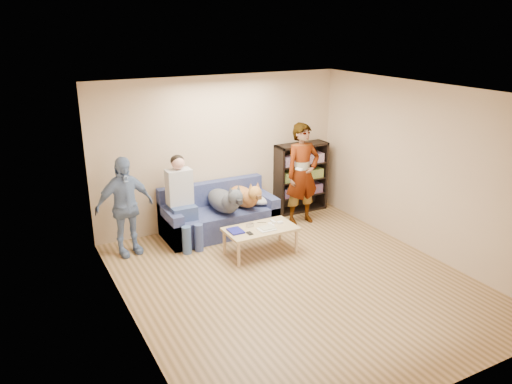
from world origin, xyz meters
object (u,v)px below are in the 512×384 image
dog_tan (245,196)px  dog_gray (225,201)px  person_standing_left (125,207)px  sofa (218,216)px  person_seated (182,198)px  notebook_blue (236,231)px  bookshelf (301,176)px  camera_silver (250,225)px  coffee_table (261,231)px  person_standing_right (302,174)px

dog_tan → dog_gray: bearing=-169.0°
person_standing_left → dog_gray: size_ratio=1.25×
sofa → person_seated: 0.85m
notebook_blue → dog_gray: (0.20, 0.80, 0.20)m
dog_tan → bookshelf: (1.36, 0.37, 0.06)m
notebook_blue → sofa: size_ratio=0.14×
camera_silver → notebook_blue: bearing=-166.0°
bookshelf → sofa: bearing=-172.6°
notebook_blue → coffee_table: 0.41m
notebook_blue → coffee_table: (0.40, -0.05, -0.06)m
person_standing_left → person_seated: person_standing_left is taller
dog_tan → person_standing_right: bearing=-8.2°
camera_silver → person_seated: bearing=134.1°
coffee_table → camera_silver: bearing=135.0°
notebook_blue → bookshelf: size_ratio=0.20×
dog_tan → person_standing_left: bearing=179.3°
sofa → bookshelf: bookshelf is taller
person_standing_left → bookshelf: bearing=-3.4°
coffee_table → bookshelf: (1.56, 1.30, 0.31)m
dog_gray → bookshelf: (1.77, 0.45, 0.05)m
sofa → coffee_table: bearing=-77.5°
camera_silver → coffee_table: (0.12, -0.12, -0.07)m
person_standing_right → person_seated: bearing=175.2°
notebook_blue → sofa: (0.16, 1.02, -0.15)m
dog_gray → person_standing_left: bearing=176.3°
coffee_table → bookshelf: 2.06m
sofa → dog_tan: 0.57m
person_standing_right → bookshelf: bearing=59.1°
sofa → dog_gray: dog_gray is taller
person_standing_left → sofa: person_standing_left is taller
dog_gray → coffee_table: bearing=-76.4°
person_seated → coffee_table: bearing=-45.8°
person_standing_left → dog_tan: size_ratio=1.36×
dog_gray → dog_tan: bearing=11.0°
person_seated → coffee_table: size_ratio=1.34×
notebook_blue → bookshelf: bookshelf is taller
sofa → person_seated: (-0.68, -0.13, 0.49)m
camera_silver → person_standing_right: bearing=25.5°
bookshelf → camera_silver: bearing=-144.9°
person_standing_left → dog_gray: 1.63m
person_standing_right → person_seated: (-2.17, 0.16, -0.13)m
dog_gray → bookshelf: bearing=14.4°
dog_gray → coffee_table: 0.91m
camera_silver → person_seated: person_seated is taller
person_standing_left → bookshelf: 3.41m
person_standing_left → notebook_blue: size_ratio=5.97×
person_standing_right → camera_silver: size_ratio=16.38×
notebook_blue → camera_silver: size_ratio=2.36×
person_standing_right → camera_silver: bearing=-155.0°
person_standing_right → camera_silver: 1.59m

